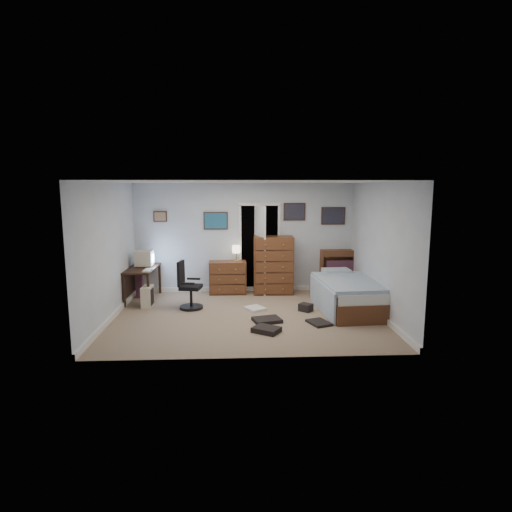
{
  "coord_description": "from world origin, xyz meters",
  "views": [
    {
      "loc": [
        -0.21,
        -7.78,
        2.41
      ],
      "look_at": [
        0.19,
        0.3,
        1.1
      ],
      "focal_mm": 30.0,
      "sensor_mm": 36.0,
      "label": 1
    }
  ],
  "objects_px": {
    "computer_desk": "(139,275)",
    "bed": "(347,294)",
    "low_dresser": "(228,277)",
    "tall_dresser": "(273,265)",
    "office_chair": "(188,290)"
  },
  "relations": [
    {
      "from": "office_chair",
      "to": "bed",
      "type": "distance_m",
      "value": 3.15
    },
    {
      "from": "tall_dresser",
      "to": "bed",
      "type": "relative_size",
      "value": 0.62
    },
    {
      "from": "computer_desk",
      "to": "bed",
      "type": "height_order",
      "value": "computer_desk"
    },
    {
      "from": "computer_desk",
      "to": "bed",
      "type": "relative_size",
      "value": 0.59
    },
    {
      "from": "tall_dresser",
      "to": "low_dresser",
      "type": "bearing_deg",
      "value": -179.7
    },
    {
      "from": "low_dresser",
      "to": "tall_dresser",
      "type": "height_order",
      "value": "tall_dresser"
    },
    {
      "from": "tall_dresser",
      "to": "bed",
      "type": "distance_m",
      "value": 1.96
    },
    {
      "from": "bed",
      "to": "office_chair",
      "type": "bearing_deg",
      "value": 172.25
    },
    {
      "from": "bed",
      "to": "low_dresser",
      "type": "bearing_deg",
      "value": 145.29
    },
    {
      "from": "computer_desk",
      "to": "low_dresser",
      "type": "relative_size",
      "value": 1.49
    },
    {
      "from": "office_chair",
      "to": "tall_dresser",
      "type": "bearing_deg",
      "value": 43.21
    },
    {
      "from": "computer_desk",
      "to": "tall_dresser",
      "type": "distance_m",
      "value": 2.97
    },
    {
      "from": "low_dresser",
      "to": "tall_dresser",
      "type": "bearing_deg",
      "value": -2.74
    },
    {
      "from": "computer_desk",
      "to": "bed",
      "type": "xyz_separation_m",
      "value": [
        4.27,
        -0.95,
        -0.23
      ]
    },
    {
      "from": "tall_dresser",
      "to": "bed",
      "type": "height_order",
      "value": "tall_dresser"
    }
  ]
}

